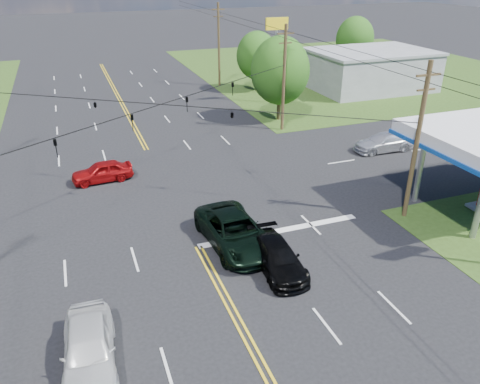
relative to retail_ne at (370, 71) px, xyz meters
name	(u,v)px	position (x,y,z in m)	size (l,w,h in m)	color
ground	(167,188)	(-30.00, -20.00, -2.20)	(280.00, 280.00, 0.00)	black
grass_ne	(350,68)	(5.00, 12.00, -2.20)	(46.00, 48.00, 0.03)	#294115
stop_bar	(280,231)	(-25.00, -28.00, -2.20)	(10.00, 0.50, 0.02)	silver
retail_ne	(370,71)	(0.00, 0.00, 0.00)	(14.00, 10.00, 4.40)	gray
pole_se	(417,141)	(-17.00, -29.00, 2.72)	(1.60, 0.28, 9.50)	#40321B
pole_ne	(284,77)	(-17.00, -11.00, 2.72)	(1.60, 0.28, 9.50)	#40321B
pole_right_far	(219,44)	(-17.00, 8.00, 2.97)	(1.60, 0.28, 10.00)	#40321B
span_wire_signals	(161,104)	(-30.00, -20.00, 3.80)	(26.00, 18.00, 1.13)	black
power_lines	(164,69)	(-30.00, -22.00, 6.40)	(26.04, 100.00, 0.64)	black
tree_right_a	(280,71)	(-16.00, -8.00, 2.67)	(5.70, 5.70, 8.18)	#40321B
tree_right_b	(257,55)	(-13.50, 4.00, 2.02)	(4.94, 4.94, 7.09)	#40321B
tree_far_r	(355,39)	(4.00, 10.00, 2.34)	(5.32, 5.32, 7.63)	#40321B
pickup_dkgreen	(235,231)	(-28.03, -28.50, -1.32)	(2.92, 6.33, 1.76)	black
suv_black	(277,257)	(-26.76, -31.38, -1.49)	(1.99, 4.88, 1.42)	black
pickup_white	(89,348)	(-36.22, -34.69, -1.36)	(1.99, 4.94, 1.68)	silver
sedan_red	(102,171)	(-34.04, -17.11, -1.47)	(1.72, 4.27, 1.46)	#970B0C
sedan_far	(384,142)	(-11.42, -19.00, -1.46)	(2.08, 5.12, 1.49)	silver
polesign_ne	(276,36)	(-13.75, -2.00, 5.01)	(2.50, 0.31, 9.09)	#A5A5AA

